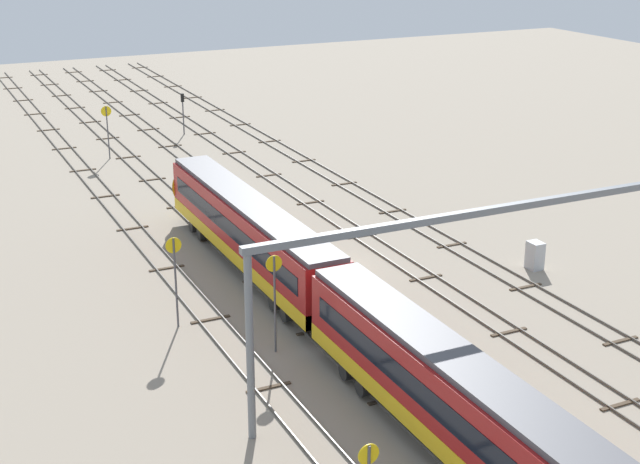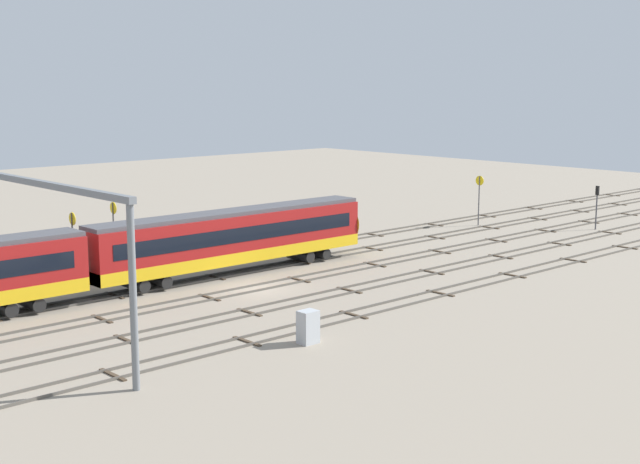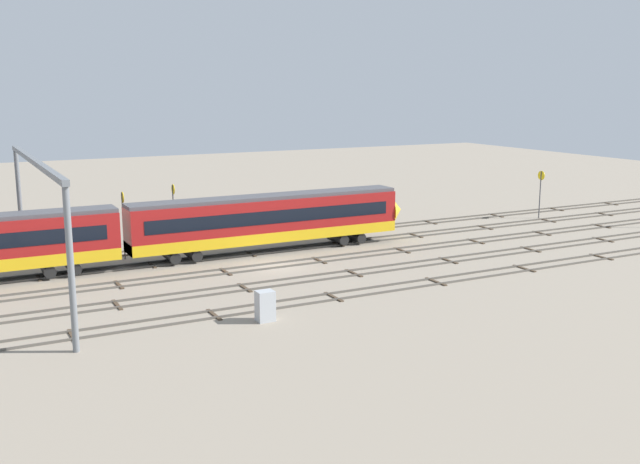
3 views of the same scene
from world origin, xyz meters
name	(u,v)px [view 2 (image 2 of 3)]	position (x,y,z in m)	size (l,w,h in m)	color
ground_plane	(256,289)	(0.00, 0.00, 0.00)	(194.61, 194.61, 0.00)	gray
track_near_foreground	(354,314)	(0.00, -9.87, 0.07)	(178.61, 2.40, 0.16)	#59544C
track_second_near	(302,300)	(0.00, -4.93, 0.07)	(178.61, 2.40, 0.16)	#59544C
track_middle	(256,288)	(0.00, 0.00, 0.07)	(178.61, 2.40, 0.16)	#59544C
track_with_train	(215,277)	(0.00, 4.93, 0.07)	(178.61, 2.40, 0.16)	#59544C
track_far_background	(179,267)	(0.00, 9.87, 0.07)	(178.61, 2.40, 0.16)	#59544C
overhead_gantry	(17,211)	(-17.23, -0.12, 7.30)	(0.40, 25.36, 9.32)	slate
speed_sign_near_foreground	(479,193)	(34.43, 6.62, 3.39)	(0.14, 0.99, 5.13)	#4C4C51
speed_sign_far_trackside	(114,227)	(-4.50, 11.84, 3.53)	(0.14, 0.92, 5.47)	#4C4C51
speed_sign_distant_end	(73,241)	(-9.86, 7.99, 3.61)	(0.14, 0.92, 5.62)	#4C4C51
signal_light_trackside_approach	(597,201)	(41.01, -2.90, 2.88)	(0.31, 0.32, 4.39)	#4C4C51
relay_cabinet	(308,327)	(-6.12, -12.38, 0.94)	(1.09, 0.86, 1.89)	#B2B7BC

